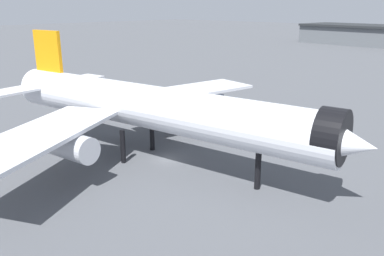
% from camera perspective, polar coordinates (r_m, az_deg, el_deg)
% --- Properties ---
extents(ground, '(900.00, 900.00, 0.00)m').
position_cam_1_polar(ground, '(60.57, -3.68, -4.64)').
color(ground, '#4C4F54').
extents(airliner_near_gate, '(63.03, 56.90, 18.51)m').
position_cam_1_polar(airliner_near_gate, '(58.64, -6.25, 2.94)').
color(airliner_near_gate, silver).
rests_on(airliner_near_gate, ground).
extents(service_truck_front, '(5.66, 2.93, 3.00)m').
position_cam_1_polar(service_truck_front, '(95.52, 2.87, 4.59)').
color(service_truck_front, black).
rests_on(service_truck_front, ground).
extents(baggage_cart_trailing, '(2.25, 2.62, 1.82)m').
position_cam_1_polar(baggage_cart_trailing, '(88.14, 12.89, 2.67)').
color(baggage_cart_trailing, black).
rests_on(baggage_cart_trailing, ground).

